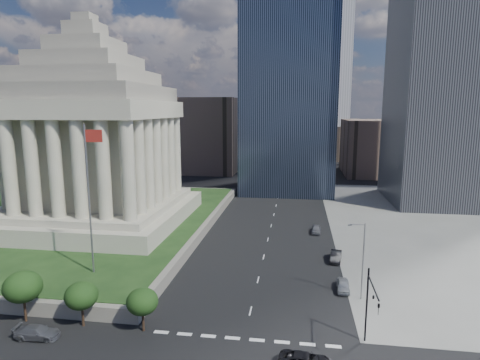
% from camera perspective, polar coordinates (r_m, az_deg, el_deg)
% --- Properties ---
extents(ground, '(500.00, 500.00, 0.00)m').
position_cam_1_polar(ground, '(126.45, 5.83, -0.87)').
color(ground, black).
rests_on(ground, ground).
extents(plaza_terrace, '(66.00, 70.00, 1.80)m').
position_cam_1_polar(plaza_terrace, '(92.36, -25.04, -5.28)').
color(plaza_terrace, '#676158').
rests_on(plaza_terrace, ground).
extents(plaza_lawn, '(64.00, 68.00, 0.10)m').
position_cam_1_polar(plaza_lawn, '(92.13, -25.09, -4.71)').
color(plaza_lawn, '#193415').
rests_on(plaza_lawn, plaza_terrace).
extents(war_memorial, '(34.00, 34.00, 39.00)m').
position_cam_1_polar(war_memorial, '(82.09, -20.38, 7.75)').
color(war_memorial, '#A19D87').
rests_on(war_memorial, plaza_lawn).
extents(flagpole, '(2.52, 0.24, 20.00)m').
position_cam_1_polar(flagpole, '(56.17, -20.60, -1.54)').
color(flagpole, slate).
rests_on(flagpole, plaza_lawn).
extents(midrise_glass, '(26.00, 26.00, 60.00)m').
position_cam_1_polar(midrise_glass, '(119.31, 6.96, 12.93)').
color(midrise_glass, black).
rests_on(midrise_glass, ground).
extents(building_filler_ne, '(20.00, 30.00, 20.00)m').
position_cam_1_polar(building_filler_ne, '(157.02, 18.18, 4.48)').
color(building_filler_ne, brown).
rests_on(building_filler_ne, ground).
extents(building_filler_nw, '(24.00, 30.00, 28.00)m').
position_cam_1_polar(building_filler_nw, '(158.37, -4.56, 6.44)').
color(building_filler_nw, brown).
rests_on(building_filler_nw, ground).
extents(traffic_signal_ne, '(0.30, 5.74, 8.00)m').
position_cam_1_polar(traffic_signal_ne, '(42.70, 18.06, -16.16)').
color(traffic_signal_ne, black).
rests_on(traffic_signal_ne, ground).
extents(street_lamp_north, '(2.13, 0.22, 10.00)m').
position_cam_1_polar(street_lamp_north, '(52.95, 16.94, -10.40)').
color(street_lamp_north, slate).
rests_on(street_lamp_north, ground).
extents(suv_grey, '(4.84, 2.23, 1.37)m').
position_cam_1_polar(suv_grey, '(49.72, -26.86, -18.76)').
color(suv_grey, '#53545A').
rests_on(suv_grey, ground).
extents(parked_sedan_near, '(1.90, 4.26, 1.42)m').
position_cam_1_polar(parked_sedan_near, '(56.65, 14.44, -14.31)').
color(parked_sedan_near, '#93969B').
rests_on(parked_sedan_near, ground).
extents(parked_sedan_mid, '(2.33, 4.89, 1.55)m').
position_cam_1_polar(parked_sedan_mid, '(66.47, 13.48, -10.49)').
color(parked_sedan_mid, black).
rests_on(parked_sedan_mid, ground).
extents(parked_sedan_far, '(2.03, 4.44, 1.48)m').
position_cam_1_polar(parked_sedan_far, '(79.99, 10.78, -6.89)').
color(parked_sedan_far, slate).
rests_on(parked_sedan_far, ground).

